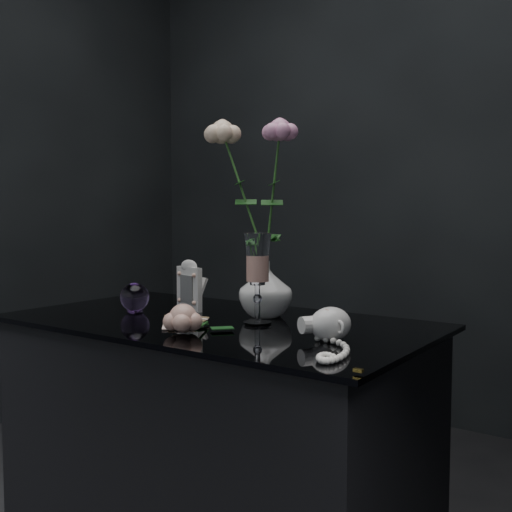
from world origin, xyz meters
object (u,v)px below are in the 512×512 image
Objects in this scene: picture_frame at (189,285)px; vase at (266,289)px; pearl_jar at (331,323)px; loose_rose at (183,318)px; paperweight at (135,297)px; wine_glass at (258,279)px.

vase is at bearing 22.65° from picture_frame.
loose_rose is at bearing -128.18° from pearl_jar.
loose_rose is at bearing -24.94° from paperweight.
paperweight is at bearing -151.79° from pearl_jar.
vase is 0.32m from pearl_jar.
picture_frame is at bearing 166.96° from wine_glass.
wine_glass reaches higher than picture_frame.
wine_glass reaches higher than paperweight.
vase reaches higher than pearl_jar.
pearl_jar is at bearing 3.84° from loose_rose.
picture_frame is at bearing 44.11° from paperweight.
loose_rose is at bearing -95.90° from vase.
paperweight is at bearing -157.32° from vase.
vase is 0.36m from paperweight.
vase is 1.03× the size of picture_frame.
picture_frame is 0.15m from paperweight.
picture_frame reaches higher than pearl_jar.
picture_frame is 0.53× the size of pearl_jar.
wine_glass is at bearing 5.87° from paperweight.
paperweight is 0.30× the size of pearl_jar.
paperweight is at bearing -174.13° from wine_glass.
pearl_jar is at bearing -2.00° from paperweight.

